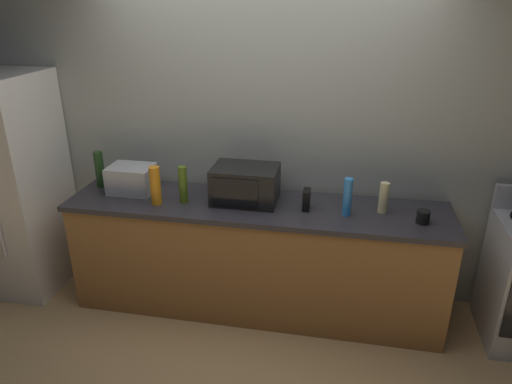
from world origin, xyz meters
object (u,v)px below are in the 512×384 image
cordless_phone (306,200)px  bottle_olive_oil (183,185)px  toaster_oven (132,179)px  bottle_dish_soap (155,186)px  microwave (245,184)px  mug_black (423,217)px  bottle_wine (100,169)px  refrigerator (9,185)px  bottle_hand_soap (384,198)px  bottle_spray_cleaner (348,197)px

cordless_phone → bottle_olive_oil: (-0.91, -0.05, 0.06)m
toaster_oven → bottle_olive_oil: bottle_olive_oil is taller
bottle_olive_oil → toaster_oven: bearing=165.8°
toaster_oven → bottle_dish_soap: (0.27, -0.18, 0.04)m
toaster_oven → microwave: bearing=-0.8°
bottle_olive_oil → mug_black: size_ratio=3.08×
bottle_wine → bottle_dish_soap: (0.56, -0.23, -0.00)m
refrigerator → toaster_oven: size_ratio=5.29×
bottle_hand_soap → bottle_wine: 2.20m
bottle_dish_soap → mug_black: bottle_dish_soap is taller
refrigerator → bottle_spray_cleaner: (2.71, -0.06, 0.14)m
toaster_oven → bottle_dish_soap: size_ratio=1.18×
toaster_oven → mug_black: size_ratio=3.75×
bottle_dish_soap → toaster_oven: bearing=145.9°
cordless_phone → bottle_wine: (-1.66, 0.12, 0.07)m
mug_black → bottle_wine: bearing=175.6°
microwave → bottle_hand_soap: 1.00m
cordless_phone → bottle_wine: 1.67m
refrigerator → bottle_spray_cleaner: bearing=-1.2°
bottle_wine → bottle_dish_soap: 0.61m
bottle_olive_oil → mug_black: bearing=-0.8°
microwave → bottle_wine: size_ratio=1.63×
bottle_hand_soap → bottle_spray_cleaner: (-0.25, -0.10, 0.03)m
refrigerator → bottle_dish_soap: refrigerator is taller
refrigerator → cordless_phone: bearing=-0.2°
bottle_hand_soap → bottle_spray_cleaner: bottle_spray_cleaner is taller
bottle_olive_oil → mug_black: 1.71m
refrigerator → mug_black: 3.22m
bottle_olive_oil → bottle_dish_soap: size_ratio=0.97×
refrigerator → bottle_dish_soap: bearing=-5.3°
bottle_hand_soap → bottle_dish_soap: bottle_dish_soap is taller
microwave → bottle_olive_oil: (-0.45, -0.10, 0.00)m
refrigerator → cordless_phone: size_ratio=12.00×
bottle_spray_cleaner → bottle_wine: bearing=175.2°
bottle_olive_oil → bottle_wine: bottle_wine is taller
cordless_phone → bottle_wine: bearing=175.8°
bottle_olive_oil → cordless_phone: bearing=3.0°
microwave → toaster_oven: bearing=179.2°
toaster_oven → bottle_hand_soap: 1.90m
bottle_wine → bottle_dish_soap: bearing=-22.4°
refrigerator → bottle_hand_soap: size_ratio=8.07×
bottle_hand_soap → microwave: bearing=179.8°
refrigerator → bottle_wine: size_ratio=6.13×
microwave → bottle_olive_oil: 0.46m
refrigerator → mug_black: refrigerator is taller
toaster_oven → cordless_phone: bearing=-2.9°
microwave → bottle_hand_soap: bearing=-0.2°
bottle_hand_soap → bottle_spray_cleaner: size_ratio=0.81×
cordless_phone → bottle_hand_soap: 0.54m
cordless_phone → bottle_olive_oil: size_ratio=0.54×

